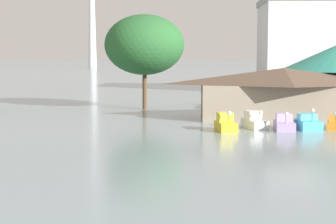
{
  "coord_description": "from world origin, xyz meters",
  "views": [
    {
      "loc": [
        6.35,
        -9.33,
        5.95
      ],
      "look_at": [
        4.99,
        26.25,
        2.4
      ],
      "focal_mm": 59.32,
      "sensor_mm": 36.0,
      "label": 1
    }
  ],
  "objects_px": {
    "pedal_boat_yellow": "(226,124)",
    "shoreline_tree_mid": "(144,45)",
    "pedal_boat_orange": "(336,123)",
    "background_building_block": "(326,45)",
    "pedal_boat_cyan": "(308,123)",
    "pedal_boat_lavender": "(284,123)",
    "boathouse": "(284,92)",
    "pedal_boat_white": "(254,121)"
  },
  "relations": [
    {
      "from": "boathouse",
      "to": "background_building_block",
      "type": "relative_size",
      "value": 0.76
    },
    {
      "from": "pedal_boat_yellow",
      "to": "shoreline_tree_mid",
      "type": "height_order",
      "value": "shoreline_tree_mid"
    },
    {
      "from": "pedal_boat_white",
      "to": "pedal_boat_cyan",
      "type": "distance_m",
      "value": 4.36
    },
    {
      "from": "pedal_boat_orange",
      "to": "shoreline_tree_mid",
      "type": "relative_size",
      "value": 0.27
    },
    {
      "from": "boathouse",
      "to": "pedal_boat_white",
      "type": "bearing_deg",
      "value": -116.44
    },
    {
      "from": "pedal_boat_white",
      "to": "boathouse",
      "type": "relative_size",
      "value": 0.18
    },
    {
      "from": "pedal_boat_lavender",
      "to": "pedal_boat_orange",
      "type": "distance_m",
      "value": 4.41
    },
    {
      "from": "pedal_boat_white",
      "to": "pedal_boat_orange",
      "type": "distance_m",
      "value": 6.67
    },
    {
      "from": "pedal_boat_yellow",
      "to": "background_building_block",
      "type": "height_order",
      "value": "background_building_block"
    },
    {
      "from": "pedal_boat_yellow",
      "to": "pedal_boat_lavender",
      "type": "relative_size",
      "value": 0.89
    },
    {
      "from": "pedal_boat_lavender",
      "to": "pedal_boat_orange",
      "type": "xyz_separation_m",
      "value": [
        4.35,
        0.71,
        -0.06
      ]
    },
    {
      "from": "pedal_boat_lavender",
      "to": "boathouse",
      "type": "height_order",
      "value": "boathouse"
    },
    {
      "from": "pedal_boat_white",
      "to": "pedal_boat_orange",
      "type": "bearing_deg",
      "value": 68.93
    },
    {
      "from": "pedal_boat_white",
      "to": "pedal_boat_cyan",
      "type": "bearing_deg",
      "value": 61.7
    },
    {
      "from": "pedal_boat_lavender",
      "to": "pedal_boat_cyan",
      "type": "xyz_separation_m",
      "value": [
        1.98,
        0.3,
        -0.01
      ]
    },
    {
      "from": "pedal_boat_lavender",
      "to": "background_building_block",
      "type": "xyz_separation_m",
      "value": [
        15.66,
        51.34,
        7.38
      ]
    },
    {
      "from": "boathouse",
      "to": "pedal_boat_orange",
      "type": "bearing_deg",
      "value": -68.36
    },
    {
      "from": "pedal_boat_cyan",
      "to": "background_building_block",
      "type": "distance_m",
      "value": 53.36
    },
    {
      "from": "pedal_boat_orange",
      "to": "pedal_boat_lavender",
      "type": "bearing_deg",
      "value": -65.17
    },
    {
      "from": "pedal_boat_yellow",
      "to": "pedal_boat_orange",
      "type": "height_order",
      "value": "pedal_boat_yellow"
    },
    {
      "from": "pedal_boat_orange",
      "to": "shoreline_tree_mid",
      "type": "distance_m",
      "value": 25.19
    },
    {
      "from": "pedal_boat_yellow",
      "to": "boathouse",
      "type": "distance_m",
      "value": 11.2
    },
    {
      "from": "pedal_boat_cyan",
      "to": "boathouse",
      "type": "relative_size",
      "value": 0.16
    },
    {
      "from": "shoreline_tree_mid",
      "to": "background_building_block",
      "type": "relative_size",
      "value": 0.48
    },
    {
      "from": "pedal_boat_cyan",
      "to": "boathouse",
      "type": "bearing_deg",
      "value": 178.41
    },
    {
      "from": "pedal_boat_white",
      "to": "background_building_block",
      "type": "distance_m",
      "value": 53.86
    },
    {
      "from": "shoreline_tree_mid",
      "to": "pedal_boat_white",
      "type": "bearing_deg",
      "value": -57.78
    },
    {
      "from": "shoreline_tree_mid",
      "to": "pedal_boat_lavender",
      "type": "bearing_deg",
      "value": -54.21
    },
    {
      "from": "pedal_boat_orange",
      "to": "boathouse",
      "type": "height_order",
      "value": "boathouse"
    },
    {
      "from": "pedal_boat_white",
      "to": "pedal_boat_lavender",
      "type": "bearing_deg",
      "value": 46.77
    },
    {
      "from": "pedal_boat_yellow",
      "to": "background_building_block",
      "type": "distance_m",
      "value": 56.48
    },
    {
      "from": "background_building_block",
      "to": "pedal_boat_cyan",
      "type": "bearing_deg",
      "value": -105.0
    },
    {
      "from": "pedal_boat_yellow",
      "to": "pedal_boat_white",
      "type": "xyz_separation_m",
      "value": [
        2.51,
        1.89,
        -0.02
      ]
    },
    {
      "from": "shoreline_tree_mid",
      "to": "pedal_boat_yellow",
      "type": "bearing_deg",
      "value": -66.66
    },
    {
      "from": "pedal_boat_yellow",
      "to": "pedal_boat_cyan",
      "type": "relative_size",
      "value": 1.01
    },
    {
      "from": "shoreline_tree_mid",
      "to": "pedal_boat_cyan",
      "type": "bearing_deg",
      "value": -49.76
    },
    {
      "from": "pedal_boat_lavender",
      "to": "pedal_boat_white",
      "type": "bearing_deg",
      "value": -112.74
    },
    {
      "from": "pedal_boat_white",
      "to": "shoreline_tree_mid",
      "type": "xyz_separation_m",
      "value": [
        -10.53,
        16.71,
        6.73
      ]
    },
    {
      "from": "boathouse",
      "to": "pedal_boat_cyan",
      "type": "bearing_deg",
      "value": -85.24
    },
    {
      "from": "pedal_boat_cyan",
      "to": "pedal_boat_orange",
      "type": "bearing_deg",
      "value": 93.53
    },
    {
      "from": "background_building_block",
      "to": "pedal_boat_lavender",
      "type": "bearing_deg",
      "value": -106.96
    },
    {
      "from": "pedal_boat_orange",
      "to": "background_building_block",
      "type": "relative_size",
      "value": 0.13
    }
  ]
}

